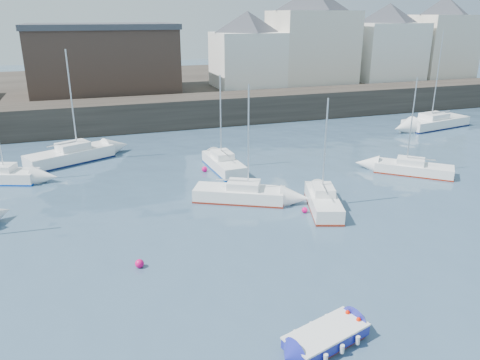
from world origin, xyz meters
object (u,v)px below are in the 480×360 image
object	(u,v)px
sailboat_b	(240,194)
buoy_mid	(305,213)
sailboat_h	(70,155)
buoy_far	(205,172)
buoy_near	(140,267)
blue_dinghy	(326,337)
sailboat_g	(435,122)
sailboat_d	(413,168)
sailboat_f	(223,163)
sailboat_c	(323,201)

from	to	relation	value
sailboat_b	buoy_mid	world-z (taller)	sailboat_b
sailboat_b	sailboat_h	world-z (taller)	sailboat_h
sailboat_b	buoy_far	xyz separation A→B (m)	(-0.64, 6.48, -0.49)
buoy_near	buoy_mid	size ratio (longest dim) A/B	1.16
blue_dinghy	sailboat_g	xyz separation A→B (m)	(27.87, 27.14, 0.22)
blue_dinghy	buoy_far	size ratio (longest dim) A/B	8.01
buoy_mid	buoy_far	world-z (taller)	buoy_far
buoy_near	buoy_mid	bearing A→B (deg)	17.89
sailboat_d	buoy_mid	distance (m)	11.71
sailboat_f	buoy_mid	world-z (taller)	sailboat_f
buoy_near	blue_dinghy	bearing A→B (deg)	-53.77
blue_dinghy	sailboat_c	bearing A→B (deg)	62.16
blue_dinghy	buoy_far	xyz separation A→B (m)	(0.88, 20.70, -0.34)
sailboat_f	sailboat_h	xyz separation A→B (m)	(-11.18, 5.89, 0.07)
buoy_far	sailboat_f	bearing A→B (deg)	-1.07
sailboat_c	buoy_near	size ratio (longest dim) A/B	15.95
blue_dinghy	sailboat_d	bearing A→B (deg)	44.03
blue_dinghy	sailboat_f	distance (m)	20.81
sailboat_d	buoy_mid	world-z (taller)	sailboat_d
sailboat_c	sailboat_h	world-z (taller)	sailboat_h
sailboat_c	sailboat_f	xyz separation A→B (m)	(-3.57, 9.38, -0.01)
sailboat_f	buoy_mid	xyz separation A→B (m)	(2.25, -9.54, -0.51)
sailboat_d	sailboat_f	world-z (taller)	sailboat_f
sailboat_h	buoy_mid	xyz separation A→B (m)	(13.43, -15.43, -0.58)
sailboat_h	buoy_near	size ratio (longest dim) A/B	20.87
sailboat_f	buoy_far	distance (m)	1.59
sailboat_b	sailboat_g	bearing A→B (deg)	26.14
sailboat_c	sailboat_d	size ratio (longest dim) A/B	0.95
sailboat_g	sailboat_h	distance (m)	36.67
sailboat_d	sailboat_h	xyz separation A→B (m)	(-24.43, 11.44, 0.14)
sailboat_f	buoy_near	size ratio (longest dim) A/B	16.92
sailboat_c	sailboat_h	xyz separation A→B (m)	(-14.75, 15.27, 0.06)
sailboat_c	sailboat_f	bearing A→B (deg)	110.84
sailboat_c	sailboat_g	world-z (taller)	sailboat_g
sailboat_h	buoy_far	world-z (taller)	sailboat_h
sailboat_b	buoy_far	world-z (taller)	sailboat_b
blue_dinghy	sailboat_h	distance (m)	27.97
sailboat_d	sailboat_h	size ratio (longest dim) A/B	0.81
sailboat_d	buoy_mid	bearing A→B (deg)	-160.07
sailboat_b	sailboat_f	bearing A→B (deg)	82.34
sailboat_b	sailboat_c	distance (m)	5.32
sailboat_c	buoy_mid	distance (m)	1.43
sailboat_f	sailboat_h	distance (m)	12.64
blue_dinghy	buoy_near	xyz separation A→B (m)	(-5.71, 7.79, -0.34)
sailboat_b	buoy_far	size ratio (longest dim) A/B	17.25
sailboat_b	sailboat_c	world-z (taller)	sailboat_b
blue_dinghy	sailboat_b	distance (m)	14.29
sailboat_c	sailboat_g	bearing A→B (deg)	35.89
blue_dinghy	sailboat_d	size ratio (longest dim) A/B	0.48
sailboat_f	sailboat_g	bearing A→B (deg)	14.26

